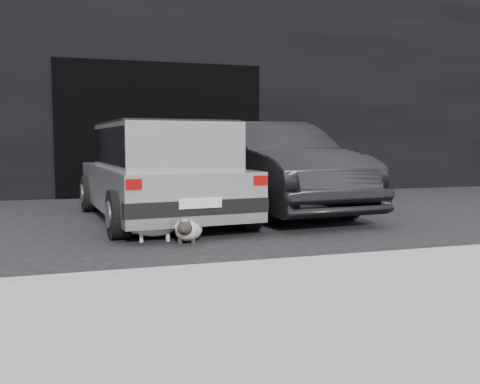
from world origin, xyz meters
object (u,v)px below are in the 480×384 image
object	(u,v)px
silver_hatchback	(160,167)
cat_siamese	(188,230)
cat_white	(157,226)
second_car	(268,167)

from	to	relation	value
silver_hatchback	cat_siamese	bearing A→B (deg)	-94.16
cat_siamese	cat_white	world-z (taller)	cat_white
silver_hatchback	second_car	xyz separation A→B (m)	(1.73, 0.45, -0.04)
silver_hatchback	cat_white	world-z (taller)	silver_hatchback
cat_siamese	silver_hatchback	bearing A→B (deg)	-68.40
second_car	cat_siamese	xyz separation A→B (m)	(-1.69, -2.10, -0.56)
silver_hatchback	cat_siamese	size ratio (longest dim) A/B	4.61
silver_hatchback	second_car	bearing A→B (deg)	9.26
silver_hatchback	second_car	distance (m)	1.79
second_car	cat_white	xyz separation A→B (m)	(-1.99, -1.92, -0.53)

